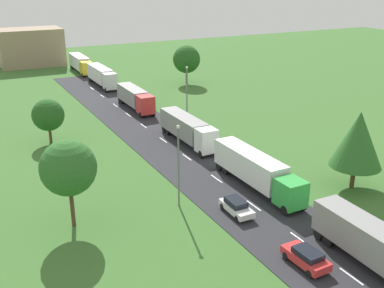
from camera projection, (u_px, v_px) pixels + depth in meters
The scene contains 17 objects.
road at pixel (253, 205), 45.85m from camera, with size 10.00×140.00×0.06m, color #2B2B30.
lane_marking_centre at pixel (270, 217), 43.53m from camera, with size 0.16×122.21×0.01m.
truck_lead at pixel (378, 247), 35.21m from camera, with size 2.78×12.74×3.48m.
truck_second at pixel (256, 169), 49.03m from camera, with size 2.52×13.75×3.65m.
truck_third at pixel (187, 128), 62.26m from camera, with size 2.54×12.75×3.51m.
truck_fourth at pixel (135, 97), 78.15m from camera, with size 2.61×12.12×3.45m.
truck_fifth at pixel (102, 75), 94.46m from camera, with size 2.54×13.13×3.78m.
truck_sixth at pixel (80, 63), 107.97m from camera, with size 2.76×13.34×3.73m.
car_second at pixel (306, 257), 36.08m from camera, with size 1.92×4.08×1.45m.
car_third at pixel (236, 207), 43.97m from camera, with size 1.83×4.08×1.43m.
lamppost_second at pixel (178, 162), 44.20m from camera, with size 0.36×0.36×8.52m.
lamppost_third at pixel (187, 92), 69.66m from camera, with size 0.36×0.36×8.91m.
tree_oak at pixel (358, 139), 47.90m from camera, with size 5.49×5.49×8.59m.
tree_maple at pixel (68, 168), 40.18m from camera, with size 5.05×5.05×8.35m.
tree_elm at pixel (48, 115), 61.85m from camera, with size 4.35×4.35×6.11m.
tree_ash at pixel (187, 59), 95.58m from camera, with size 5.73×5.73×8.04m.
distant_building at pixel (31, 47), 115.43m from camera, with size 15.24×10.14×9.20m, color #9E846B.
Camera 1 is at (-24.48, -8.76, 21.76)m, focal length 42.75 mm.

